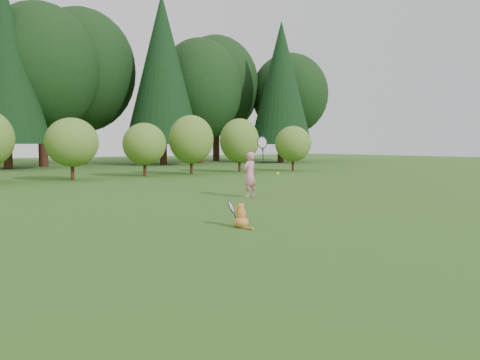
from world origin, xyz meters
TOP-DOWN VIEW (x-y plane):
  - ground at (0.00, 0.00)m, footprint 100.00×100.00m
  - shrub_row at (0.00, 13.00)m, footprint 28.00×3.00m
  - woodland_backdrop at (0.00, 23.00)m, footprint 48.00×10.00m
  - child at (2.16, 3.14)m, footprint 0.72×0.46m
  - cat at (-0.73, -0.56)m, footprint 0.40×0.68m
  - tennis_ball at (1.59, 1.26)m, footprint 0.07×0.07m

SIDE VIEW (x-z plane):
  - ground at x=0.00m, z-range 0.00..0.00m
  - cat at x=-0.73m, z-range -0.07..0.52m
  - child at x=2.16m, z-range -0.28..1.58m
  - tennis_ball at x=1.59m, z-range 0.73..0.80m
  - shrub_row at x=0.00m, z-range 0.00..2.80m
  - woodland_backdrop at x=0.00m, z-range 0.00..15.00m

